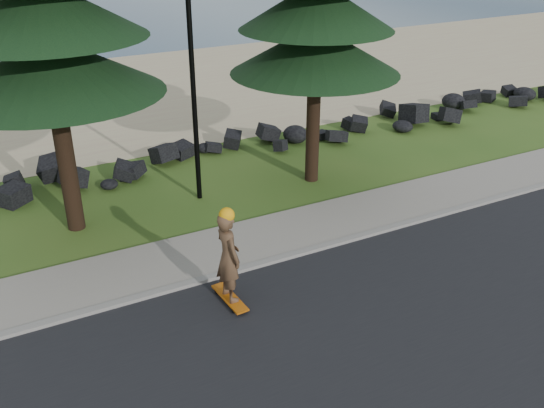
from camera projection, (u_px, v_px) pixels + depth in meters
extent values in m
plane|color=#345A1C|center=(248.00, 248.00, 14.85)|extent=(160.00, 160.00, 0.00)
cube|color=black|center=(352.00, 356.00, 11.28)|extent=(160.00, 7.00, 0.02)
cube|color=gray|center=(265.00, 263.00, 14.12)|extent=(160.00, 0.20, 0.10)
cube|color=gray|center=(244.00, 242.00, 14.99)|extent=(160.00, 2.00, 0.08)
cube|color=tan|center=(104.00, 98.00, 26.35)|extent=(160.00, 15.00, 0.01)
cylinder|color=black|center=(191.00, 58.00, 15.62)|extent=(0.14, 0.14, 8.00)
cube|color=#B8560A|center=(230.00, 298.00, 12.76)|extent=(0.36, 1.20, 0.04)
imported|color=brown|center=(228.00, 257.00, 12.31)|extent=(0.52, 0.75, 1.98)
sphere|color=#FFA70E|center=(227.00, 215.00, 11.89)|extent=(0.32, 0.32, 0.32)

